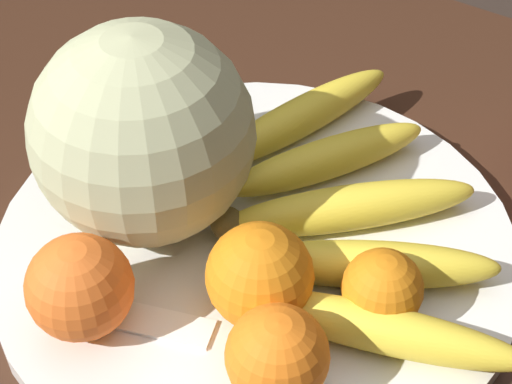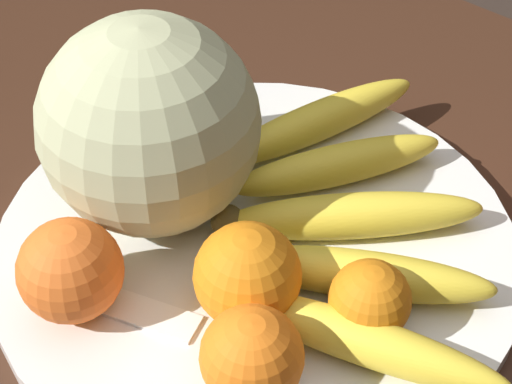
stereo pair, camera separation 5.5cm
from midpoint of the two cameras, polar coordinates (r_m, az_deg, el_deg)
kitchen_table at (r=0.77m, az=-6.02°, el=-8.36°), size 1.44×0.90×0.78m
fruit_bowl at (r=0.67m, az=-2.35°, el=-3.67°), size 0.41×0.41×0.02m
melon at (r=0.63m, az=-10.04°, el=3.77°), size 0.17×0.17×0.17m
banana_bunch at (r=0.66m, az=3.37°, el=-1.22°), size 0.31×0.31×0.04m
orange_front_left at (r=0.55m, az=-1.46°, el=-10.99°), size 0.07×0.07×0.07m
orange_front_right at (r=0.60m, az=-14.10°, el=-6.40°), size 0.07×0.07×0.07m
orange_mid_center at (r=0.59m, az=-2.43°, el=-5.73°), size 0.08×0.08×0.08m
orange_back_left at (r=0.59m, az=5.81°, el=-6.56°), size 0.06×0.06×0.06m
produce_tag at (r=0.61m, az=-8.79°, el=-8.85°), size 0.08×0.05×0.00m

